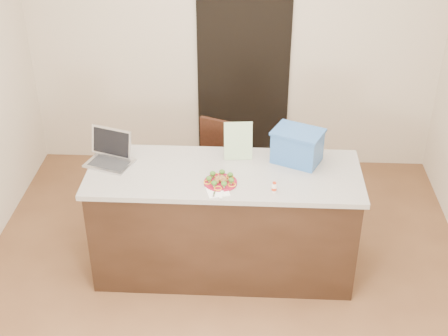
# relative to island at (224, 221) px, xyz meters

# --- Properties ---
(ground) EXTENTS (4.00, 4.00, 0.00)m
(ground) POSITION_rel_island_xyz_m (0.00, -0.25, -0.46)
(ground) COLOR brown
(ground) RESTS_ON ground
(room_shell) EXTENTS (4.00, 4.00, 4.00)m
(room_shell) POSITION_rel_island_xyz_m (0.00, -0.25, 1.16)
(room_shell) COLOR white
(room_shell) RESTS_ON ground
(doorway) EXTENTS (0.90, 0.02, 2.00)m
(doorway) POSITION_rel_island_xyz_m (0.10, 1.73, 0.54)
(doorway) COLOR black
(doorway) RESTS_ON ground
(island) EXTENTS (2.06, 0.76, 0.92)m
(island) POSITION_rel_island_xyz_m (0.00, 0.00, 0.00)
(island) COLOR black
(island) RESTS_ON ground
(plate) EXTENTS (0.24, 0.24, 0.02)m
(plate) POSITION_rel_island_xyz_m (-0.02, -0.16, 0.47)
(plate) COLOR maroon
(plate) RESTS_ON island
(meatballs) EXTENTS (0.10, 0.09, 0.04)m
(meatballs) POSITION_rel_island_xyz_m (-0.02, -0.16, 0.49)
(meatballs) COLOR brown
(meatballs) RESTS_ON plate
(broccoli) EXTENTS (0.20, 0.20, 0.04)m
(broccoli) POSITION_rel_island_xyz_m (-0.02, -0.16, 0.51)
(broccoli) COLOR #234A13
(broccoli) RESTS_ON plate
(pepper_rings) EXTENTS (0.24, 0.23, 0.01)m
(pepper_rings) POSITION_rel_island_xyz_m (-0.02, -0.16, 0.48)
(pepper_rings) COLOR orange
(pepper_rings) RESTS_ON plate
(napkin) EXTENTS (0.19, 0.19, 0.01)m
(napkin) POSITION_rel_island_xyz_m (-0.03, -0.27, 0.46)
(napkin) COLOR white
(napkin) RESTS_ON island
(fork) EXTENTS (0.04, 0.16, 0.00)m
(fork) POSITION_rel_island_xyz_m (-0.05, -0.25, 0.47)
(fork) COLOR silver
(fork) RESTS_ON napkin
(knife) EXTENTS (0.03, 0.21, 0.01)m
(knife) POSITION_rel_island_xyz_m (-0.00, -0.28, 0.47)
(knife) COLOR white
(knife) RESTS_ON napkin
(yogurt_bottle) EXTENTS (0.04, 0.04, 0.08)m
(yogurt_bottle) POSITION_rel_island_xyz_m (0.37, -0.25, 0.49)
(yogurt_bottle) COLOR beige
(yogurt_bottle) RESTS_ON island
(laptop) EXTENTS (0.40, 0.37, 0.24)m
(laptop) POSITION_rel_island_xyz_m (-0.88, 0.12, 0.52)
(laptop) COLOR #B6B6BB
(laptop) RESTS_ON island
(leaflet) EXTENTS (0.22, 0.07, 0.31)m
(leaflet) POSITION_rel_island_xyz_m (0.10, 0.20, 0.61)
(leaflet) COLOR silver
(leaflet) RESTS_ON island
(blue_box) EXTENTS (0.44, 0.39, 0.26)m
(blue_box) POSITION_rel_island_xyz_m (0.55, 0.19, 0.59)
(blue_box) COLOR #2A579A
(blue_box) RESTS_ON island
(chair) EXTENTS (0.51, 0.53, 0.90)m
(chair) POSITION_rel_island_xyz_m (-0.07, 0.79, 0.05)
(chair) COLOR #371A10
(chair) RESTS_ON ground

